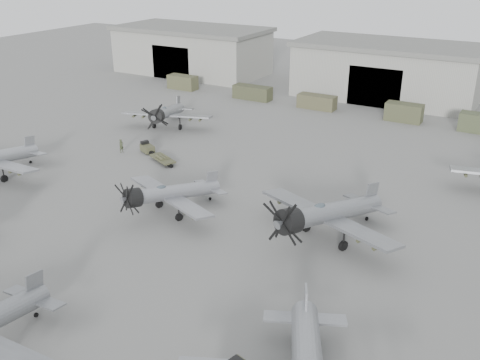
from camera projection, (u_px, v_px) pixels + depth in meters
The scene contains 12 objects.
ground at pixel (138, 289), 37.81m from camera, with size 220.00×220.00×0.00m, color slate.
hangar_left at pixel (192, 50), 102.78m from camera, with size 29.00×14.80×8.70m.
hangar_center at pixel (388, 70), 85.37m from camera, with size 29.00×14.80×8.70m.
support_truck_1 at pixel (183, 82), 91.67m from camera, with size 5.13×2.20×2.36m, color #484930.
support_truck_2 at pixel (252, 93), 85.45m from camera, with size 6.27×2.20×2.16m, color #3D3F29.
support_truck_3 at pixel (317, 102), 80.40m from camera, with size 5.75×2.20×2.07m, color #4A4830.
support_truck_4 at pixel (404, 112), 74.36m from camera, with size 5.03×2.20×2.53m, color #41442C.
aircraft_mid_1 at pixel (167, 194), 47.74m from camera, with size 11.05×9.98×4.47m.
aircraft_mid_2 at pixel (325, 214), 43.14m from camera, with size 13.36×12.06×5.39m.
aircraft_far_0 at pixel (166, 113), 70.72m from camera, with size 12.05×10.85×4.84m.
tug_trailer at pixel (153, 152), 61.92m from camera, with size 6.57×3.92×1.34m.
ground_crew at pixel (121, 146), 63.01m from camera, with size 0.60×0.39×1.63m, color #3D442C.
Camera 1 is at (22.08, -23.80, 22.09)m, focal length 40.00 mm.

